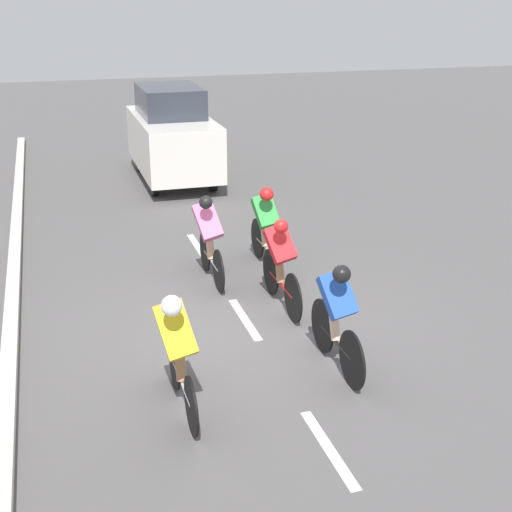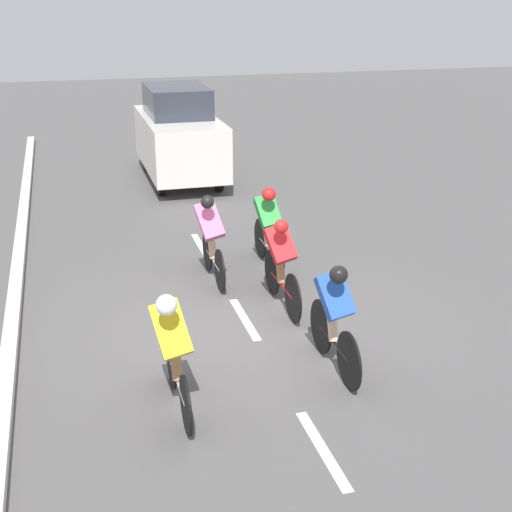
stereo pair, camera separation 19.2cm
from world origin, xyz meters
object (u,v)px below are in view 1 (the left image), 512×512
object	(u,v)px
cyclist_yellow	(178,348)
support_car	(172,135)
cyclist_pink	(209,236)
cyclist_red	(281,261)
cyclist_green	(266,225)
cyclist_blue	(337,314)

from	to	relation	value
cyclist_yellow	support_car	size ratio (longest dim) A/B	0.41
cyclist_pink	cyclist_red	size ratio (longest dim) A/B	0.94
cyclist_red	support_car	bearing A→B (deg)	-89.05
cyclist_pink	support_car	size ratio (longest dim) A/B	0.41
cyclist_pink	cyclist_red	bearing A→B (deg)	120.45
cyclist_yellow	cyclist_red	bearing A→B (deg)	-130.04
cyclist_green	support_car	size ratio (longest dim) A/B	0.43
cyclist_red	cyclist_yellow	size ratio (longest dim) A/B	1.07
support_car	cyclist_blue	bearing A→B (deg)	91.18
support_car	cyclist_green	bearing A→B (deg)	93.59
cyclist_pink	support_car	bearing A→B (deg)	-95.41
cyclist_green	support_car	bearing A→B (deg)	-86.41
cyclist_pink	cyclist_blue	world-z (taller)	cyclist_pink
cyclist_red	cyclist_pink	bearing A→B (deg)	-59.55
cyclist_red	cyclist_yellow	bearing A→B (deg)	49.96
cyclist_yellow	cyclist_pink	bearing A→B (deg)	-108.14
cyclist_blue	support_car	world-z (taller)	support_car
cyclist_blue	cyclist_yellow	world-z (taller)	cyclist_yellow
cyclist_blue	cyclist_yellow	xyz separation A→B (m)	(2.01, 0.37, 0.04)
cyclist_yellow	cyclist_green	bearing A→B (deg)	-119.58
cyclist_pink	support_car	world-z (taller)	support_car
cyclist_green	cyclist_red	xyz separation A→B (m)	(0.27, 1.58, -0.02)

